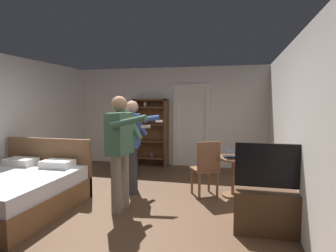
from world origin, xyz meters
name	(u,v)px	position (x,y,z in m)	size (l,w,h in m)	color
ground_plane	(121,210)	(0.00, 0.00, 0.00)	(7.08, 7.08, 0.00)	brown
wall_back	(170,117)	(0.00, 3.28, 1.28)	(5.21, 0.12, 2.56)	silver
wall_right	(302,132)	(2.54, 0.00, 1.28)	(0.12, 6.68, 2.56)	silver
doorway_frame	(191,119)	(0.59, 3.20, 1.22)	(0.93, 0.08, 2.13)	white
bed	(14,192)	(-1.57, -0.42, 0.30)	(1.66, 1.91, 1.02)	brown
bookshelf	(151,130)	(-0.44, 3.05, 0.94)	(0.88, 0.32, 1.75)	brown
tv_flatscreen	(273,206)	(2.18, -0.25, 0.35)	(0.97, 0.40, 1.16)	#4C331E
side_table	(234,170)	(1.69, 1.08, 0.48)	(0.68, 0.68, 0.70)	brown
laptop	(233,155)	(1.67, 1.04, 0.75)	(0.38, 0.39, 0.15)	black
bottle_on_table	(243,153)	(1.83, 1.00, 0.80)	(0.06, 0.06, 0.24)	#3F491A
wooden_chair	(206,166)	(1.22, 0.94, 0.54)	(0.58, 0.58, 0.99)	brown
person_blue_shirt	(120,144)	(0.01, -0.01, 1.03)	(0.73, 0.66, 1.76)	gray
person_striped_shirt	(133,140)	(-0.12, 0.88, 0.98)	(0.78, 0.61, 1.69)	#333338
suitcase_dark	(126,169)	(-0.71, 1.96, 0.15)	(0.50, 0.40, 0.31)	#1E2D38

